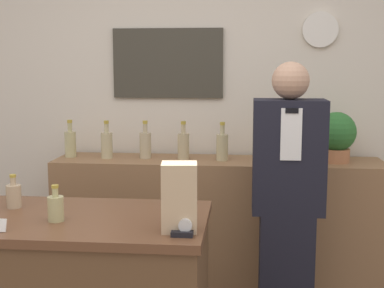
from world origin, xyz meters
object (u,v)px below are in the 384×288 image
shopkeeper (287,203)px  paper_bag (179,197)px  potted_plant (336,135)px  tape_dispenser (183,230)px

shopkeeper → paper_bag: (-0.52, -0.89, 0.24)m
potted_plant → paper_bag: 1.68m
tape_dispenser → potted_plant: bearing=60.4°
potted_plant → tape_dispenser: (-0.85, -1.49, -0.20)m
tape_dispenser → shopkeeper: bearing=62.6°
potted_plant → paper_bag: size_ratio=1.15×
potted_plant → tape_dispenser: potted_plant is taller
paper_bag → potted_plant: bearing=58.6°
shopkeeper → paper_bag: size_ratio=5.56×
paper_bag → shopkeeper: bearing=59.8°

